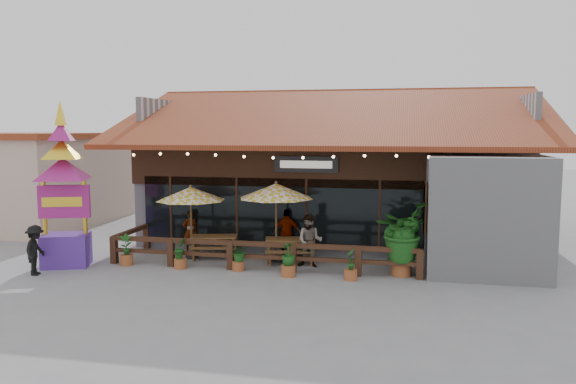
% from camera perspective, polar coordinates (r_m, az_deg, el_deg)
% --- Properties ---
extents(ground, '(100.00, 100.00, 0.00)m').
position_cam_1_polar(ground, '(17.83, 2.41, -7.87)').
color(ground, gray).
rests_on(ground, ground).
extents(restaurant_building, '(15.50, 14.73, 6.09)m').
position_cam_1_polar(restaurant_building, '(23.90, 5.65, 1.10)').
color(restaurant_building, silver).
rests_on(restaurant_building, ground).
extents(patio_railing, '(10.00, 2.60, 0.92)m').
position_cam_1_polar(patio_railing, '(17.93, -4.88, -5.79)').
color(patio_railing, '#482A19').
rests_on(patio_railing, ground).
extents(neighbor_building, '(8.40, 8.40, 4.22)m').
position_cam_1_polar(neighbor_building, '(29.22, -25.79, 1.31)').
color(neighbor_building, '#C7AF97').
rests_on(neighbor_building, ground).
extents(umbrella_left, '(2.84, 2.84, 2.53)m').
position_cam_1_polar(umbrella_left, '(19.28, -9.86, -0.22)').
color(umbrella_left, brown).
rests_on(umbrella_left, ground).
extents(umbrella_right, '(2.76, 2.76, 2.69)m').
position_cam_1_polar(umbrella_right, '(18.55, -1.22, 0.07)').
color(umbrella_right, brown).
rests_on(umbrella_right, ground).
extents(picnic_table_left, '(1.83, 1.67, 0.75)m').
position_cam_1_polar(picnic_table_left, '(19.55, -7.50, -5.13)').
color(picnic_table_left, brown).
rests_on(picnic_table_left, ground).
extents(picnic_table_right, '(1.91, 1.74, 0.79)m').
position_cam_1_polar(picnic_table_right, '(18.73, 0.22, -5.51)').
color(picnic_table_right, brown).
rests_on(picnic_table_right, ground).
extents(thai_sign_tower, '(2.68, 2.68, 5.69)m').
position_cam_1_polar(thai_sign_tower, '(19.16, -21.89, 1.79)').
color(thai_sign_tower, '#552A9C').
rests_on(thai_sign_tower, ground).
extents(tropical_plant, '(1.98, 2.09, 2.28)m').
position_cam_1_polar(tropical_plant, '(17.18, 11.51, -4.09)').
color(tropical_plant, '#9C512A').
rests_on(tropical_plant, ground).
extents(diner_a, '(0.65, 0.62, 1.50)m').
position_cam_1_polar(diner_a, '(20.47, -9.90, -3.95)').
color(diner_a, '#351C11').
rests_on(diner_a, ground).
extents(diner_b, '(0.86, 0.69, 1.69)m').
position_cam_1_polar(diner_b, '(17.97, 2.24, -4.99)').
color(diner_b, '#351C11').
rests_on(diner_b, ground).
extents(diner_c, '(0.98, 0.42, 1.65)m').
position_cam_1_polar(diner_c, '(19.45, -0.09, -4.18)').
color(diner_c, '#351C11').
rests_on(diner_c, ground).
extents(pedestrian, '(0.77, 1.09, 1.52)m').
position_cam_1_polar(pedestrian, '(18.64, -24.29, -5.41)').
color(pedestrian, black).
rests_on(pedestrian, ground).
extents(planter_a, '(0.45, 0.42, 1.04)m').
position_cam_1_polar(planter_a, '(19.01, -16.11, -5.87)').
color(planter_a, '#9C512A').
rests_on(planter_a, ground).
extents(planter_b, '(0.44, 0.46, 0.98)m').
position_cam_1_polar(planter_b, '(18.17, -10.90, -6.27)').
color(planter_b, '#9C512A').
rests_on(planter_b, ground).
extents(planter_c, '(0.73, 0.73, 0.92)m').
position_cam_1_polar(planter_c, '(17.62, -5.08, -6.34)').
color(planter_c, '#9C512A').
rests_on(planter_c, ground).
extents(planter_d, '(0.56, 0.56, 1.06)m').
position_cam_1_polar(planter_d, '(16.87, 0.04, -6.91)').
color(planter_d, '#9C512A').
rests_on(planter_d, ground).
extents(planter_e, '(0.39, 0.39, 0.95)m').
position_cam_1_polar(planter_e, '(16.61, 6.39, -7.55)').
color(planter_e, '#9C512A').
rests_on(planter_e, ground).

